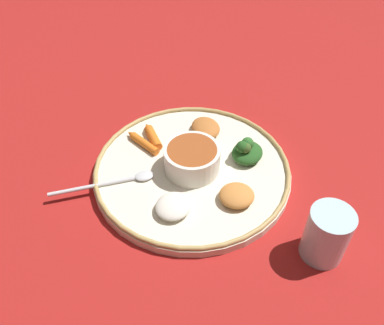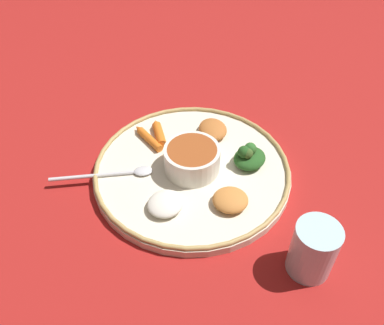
{
  "view_description": "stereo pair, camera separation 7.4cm",
  "coord_description": "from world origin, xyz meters",
  "px_view_note": "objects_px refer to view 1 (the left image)",
  "views": [
    {
      "loc": [
        0.16,
        -0.5,
        0.55
      ],
      "look_at": [
        0.0,
        0.0,
        0.03
      ],
      "focal_mm": 38.57,
      "sensor_mm": 36.0,
      "label": 1
    },
    {
      "loc": [
        0.23,
        -0.47,
        0.55
      ],
      "look_at": [
        0.0,
        0.0,
        0.03
      ],
      "focal_mm": 38.57,
      "sensor_mm": 36.0,
      "label": 2
    }
  ],
  "objects_px": {
    "center_bowl": "(192,158)",
    "carrot_outer": "(142,142)",
    "carrot_near_spoon": "(152,136)",
    "greens_pile": "(247,151)",
    "drinking_glass": "(326,237)",
    "spoon": "(118,181)"
  },
  "relations": [
    {
      "from": "center_bowl",
      "to": "carrot_outer",
      "type": "xyz_separation_m",
      "value": [
        -0.11,
        0.03,
        -0.02
      ]
    },
    {
      "from": "carrot_near_spoon",
      "to": "carrot_outer",
      "type": "relative_size",
      "value": 0.83
    },
    {
      "from": "greens_pile",
      "to": "center_bowl",
      "type": "bearing_deg",
      "value": -147.36
    },
    {
      "from": "center_bowl",
      "to": "carrot_near_spoon",
      "type": "xyz_separation_m",
      "value": [
        -0.1,
        0.05,
        -0.02
      ]
    },
    {
      "from": "drinking_glass",
      "to": "carrot_near_spoon",
      "type": "bearing_deg",
      "value": 155.71
    },
    {
      "from": "greens_pile",
      "to": "carrot_near_spoon",
      "type": "bearing_deg",
      "value": -179.12
    },
    {
      "from": "carrot_outer",
      "to": "drinking_glass",
      "type": "distance_m",
      "value": 0.37
    },
    {
      "from": "greens_pile",
      "to": "carrot_near_spoon",
      "type": "height_order",
      "value": "greens_pile"
    },
    {
      "from": "greens_pile",
      "to": "carrot_outer",
      "type": "bearing_deg",
      "value": -172.93
    },
    {
      "from": "carrot_near_spoon",
      "to": "carrot_outer",
      "type": "distance_m",
      "value": 0.02
    },
    {
      "from": "spoon",
      "to": "drinking_glass",
      "type": "height_order",
      "value": "drinking_glass"
    },
    {
      "from": "spoon",
      "to": "greens_pile",
      "type": "bearing_deg",
      "value": 32.69
    },
    {
      "from": "center_bowl",
      "to": "carrot_near_spoon",
      "type": "height_order",
      "value": "center_bowl"
    },
    {
      "from": "spoon",
      "to": "carrot_outer",
      "type": "bearing_deg",
      "value": 88.46
    },
    {
      "from": "carrot_near_spoon",
      "to": "center_bowl",
      "type": "bearing_deg",
      "value": -28.54
    },
    {
      "from": "center_bowl",
      "to": "greens_pile",
      "type": "xyz_separation_m",
      "value": [
        0.09,
        0.06,
        -0.01
      ]
    },
    {
      "from": "greens_pile",
      "to": "carrot_near_spoon",
      "type": "relative_size",
      "value": 1.12
    },
    {
      "from": "spoon",
      "to": "drinking_glass",
      "type": "xyz_separation_m",
      "value": [
        0.35,
        -0.03,
        0.02
      ]
    },
    {
      "from": "spoon",
      "to": "drinking_glass",
      "type": "bearing_deg",
      "value": -4.39
    },
    {
      "from": "carrot_near_spoon",
      "to": "spoon",
      "type": "bearing_deg",
      "value": -96.58
    },
    {
      "from": "drinking_glass",
      "to": "center_bowl",
      "type": "bearing_deg",
      "value": 157.54
    },
    {
      "from": "greens_pile",
      "to": "carrot_outer",
      "type": "height_order",
      "value": "greens_pile"
    }
  ]
}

